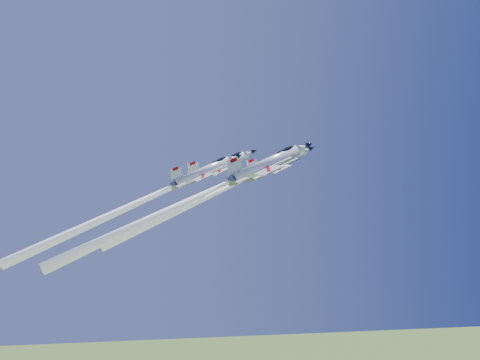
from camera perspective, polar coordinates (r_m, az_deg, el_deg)
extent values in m
cylinder|color=silver|center=(106.98, 3.95, 1.67)|extent=(6.84, 4.93, 11.81)
cone|color=silver|center=(110.07, 7.02, 3.10)|extent=(2.97, 2.59, 3.09)
cone|color=black|center=(110.84, 7.71, 3.42)|extent=(1.50, 1.31, 1.55)
cone|color=slate|center=(104.48, 0.98, 0.27)|extent=(2.54, 2.33, 2.11)
ellipsoid|color=black|center=(108.79, 5.84, 2.95)|extent=(3.20, 1.66, 2.28)
cube|color=black|center=(108.08, 5.15, 2.77)|extent=(1.14, 0.38, 0.77)
cube|color=silver|center=(106.55, 3.46, 1.30)|extent=(5.52, 9.95, 3.39)
cube|color=silver|center=(109.08, 4.68, 2.08)|extent=(3.18, 1.67, 1.68)
cube|color=silver|center=(106.89, 5.32, 2.01)|extent=(3.18, 1.67, 1.68)
cube|color=silver|center=(104.84, 1.44, 0.43)|extent=(2.88, 5.47, 1.80)
cube|color=silver|center=(104.58, 1.27, 1.32)|extent=(3.36, 1.14, 3.72)
cube|color=#A1080D|center=(104.41, 1.17, 2.07)|extent=(1.33, 0.45, 1.04)
cube|color=black|center=(107.19, 4.11, 1.22)|extent=(9.13, 1.77, 4.50)
sphere|color=white|center=(104.39, 0.86, 0.22)|extent=(1.02, 0.90, 1.01)
cone|color=white|center=(100.04, -6.55, -3.26)|extent=(14.13, 9.31, 28.44)
cylinder|color=silver|center=(112.78, -2.27, 1.40)|extent=(7.01, 5.06, 12.10)
cone|color=silver|center=(115.28, 0.87, 2.82)|extent=(3.05, 2.66, 3.17)
cone|color=black|center=(115.92, 1.58, 3.14)|extent=(1.53, 1.34, 1.59)
cone|color=slate|center=(110.85, -5.27, 0.04)|extent=(2.60, 2.39, 2.16)
ellipsoid|color=black|center=(114.22, -0.34, 2.66)|extent=(3.28, 1.70, 2.34)
cube|color=black|center=(113.64, -1.05, 2.48)|extent=(1.17, 0.39, 0.79)
cube|color=silver|center=(112.45, -2.76, 1.04)|extent=(5.66, 10.20, 3.47)
cube|color=silver|center=(114.77, -1.44, 1.81)|extent=(3.26, 1.71, 1.72)
cube|color=silver|center=(112.40, -0.95, 1.74)|extent=(3.26, 1.71, 1.72)
cube|color=silver|center=(111.13, -4.81, 0.19)|extent=(2.95, 5.60, 1.85)
cube|color=silver|center=(110.89, -4.98, 1.05)|extent=(3.45, 1.17, 3.82)
cube|color=#A1080D|center=(110.73, -5.10, 1.77)|extent=(1.36, 0.46, 1.06)
cube|color=black|center=(112.97, -2.10, 0.96)|extent=(9.36, 1.82, 4.61)
sphere|color=white|center=(110.79, -5.39, -0.02)|extent=(1.05, 0.92, 1.04)
cone|color=white|center=(107.46, -14.53, -4.14)|extent=(17.43, 11.32, 35.80)
cylinder|color=silver|center=(98.84, 2.80, 1.64)|extent=(7.80, 5.63, 13.48)
cone|color=silver|center=(102.28, 6.61, 3.41)|extent=(3.39, 2.96, 3.53)
cone|color=black|center=(103.16, 7.46, 3.80)|extent=(1.71, 1.49, 1.77)
cone|color=slate|center=(96.16, -0.92, -0.10)|extent=(2.90, 2.66, 2.41)
ellipsoid|color=black|center=(100.84, 5.15, 3.22)|extent=(3.65, 1.89, 2.60)
cube|color=black|center=(100.05, 4.30, 3.00)|extent=(1.30, 0.43, 0.88)
cube|color=silver|center=(98.37, 2.19, 1.18)|extent=(6.30, 11.36, 3.87)
cube|color=silver|center=(101.21, 3.73, 2.15)|extent=(3.63, 1.90, 1.92)
cube|color=silver|center=(98.68, 4.49, 2.07)|extent=(3.63, 1.90, 1.92)
cube|color=silver|center=(96.54, -0.35, 0.10)|extent=(3.29, 6.24, 2.06)
cube|color=silver|center=(96.25, -0.55, 1.21)|extent=(3.84, 1.30, 4.25)
cube|color=#A1080D|center=(96.06, -0.69, 2.13)|extent=(1.52, 0.51, 1.18)
cube|color=black|center=(99.07, 3.00, 1.08)|extent=(10.42, 2.02, 5.14)
sphere|color=white|center=(96.06, -1.07, -0.16)|extent=(1.17, 1.03, 1.15)
cone|color=white|center=(91.99, -10.35, -4.47)|extent=(16.03, 10.56, 32.23)
cylinder|color=silver|center=(100.89, -3.99, 0.83)|extent=(6.40, 4.61, 11.05)
cone|color=silver|center=(102.98, -0.75, 2.29)|extent=(2.78, 2.42, 2.89)
cone|color=black|center=(103.52, -0.02, 2.62)|extent=(1.40, 1.22, 1.45)
cone|color=slate|center=(99.32, -7.09, -0.57)|extent=(2.37, 2.18, 1.98)
ellipsoid|color=black|center=(102.08, -2.00, 2.12)|extent=(2.99, 1.55, 2.13)
cube|color=black|center=(101.59, -2.73, 1.94)|extent=(1.07, 0.35, 0.72)
cube|color=silver|center=(100.62, -4.50, 0.45)|extent=(5.17, 9.32, 3.17)
cube|color=silver|center=(102.65, -3.12, 1.25)|extent=(2.98, 1.56, 1.57)
cube|color=silver|center=(100.47, -2.65, 1.17)|extent=(2.98, 1.56, 1.57)
cube|color=silver|center=(99.55, -6.61, -0.42)|extent=(2.69, 5.12, 1.69)
cube|color=silver|center=(99.32, -6.79, 0.46)|extent=(3.15, 1.07, 3.48)
cube|color=#A1080D|center=(99.17, -6.91, 1.20)|extent=(1.25, 0.42, 0.97)
cube|color=black|center=(101.06, -3.82, 0.38)|extent=(8.54, 1.66, 4.21)
sphere|color=white|center=(99.27, -7.21, -0.63)|extent=(0.96, 0.84, 0.95)
cone|color=white|center=(96.79, -20.66, -6.62)|extent=(21.86, 13.94, 46.09)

